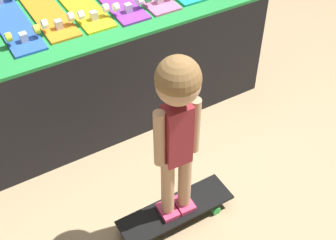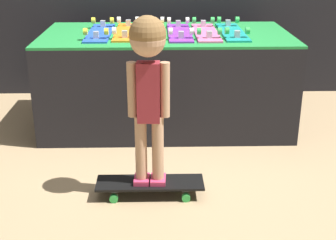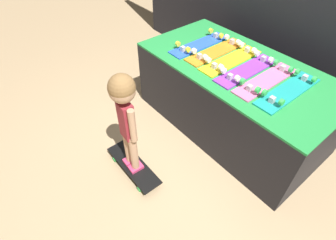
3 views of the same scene
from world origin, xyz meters
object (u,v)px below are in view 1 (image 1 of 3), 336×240
object	(u,v)px
skateboard_on_floor	(176,211)
skateboard_blue_on_rack	(11,21)
skateboard_yellow_on_rack	(78,1)
child	(178,114)
skateboard_orange_on_rack	(45,9)

from	to	relation	value
skateboard_on_floor	skateboard_blue_on_rack	bearing A→B (deg)	108.74
skateboard_yellow_on_rack	child	distance (m)	1.20
skateboard_on_floor	skateboard_yellow_on_rack	bearing A→B (deg)	89.06
skateboard_orange_on_rack	child	bearing A→B (deg)	-81.05
skateboard_blue_on_rack	skateboard_on_floor	size ratio (longest dim) A/B	1.10
child	skateboard_orange_on_rack	bearing A→B (deg)	101.75
child	skateboard_blue_on_rack	bearing A→B (deg)	111.54
skateboard_blue_on_rack	skateboard_orange_on_rack	xyz separation A→B (m)	(0.21, 0.03, 0.00)
skateboard_orange_on_rack	skateboard_on_floor	xyz separation A→B (m)	(0.19, -1.22, -0.71)
skateboard_blue_on_rack	skateboard_on_floor	bearing A→B (deg)	-71.26
skateboard_blue_on_rack	child	xyz separation A→B (m)	(0.40, -1.19, 0.01)
skateboard_blue_on_rack	skateboard_on_floor	xyz separation A→B (m)	(0.40, -1.19, -0.71)
skateboard_orange_on_rack	skateboard_on_floor	world-z (taller)	skateboard_orange_on_rack
skateboard_blue_on_rack	skateboard_orange_on_rack	size ratio (longest dim) A/B	1.00
skateboard_yellow_on_rack	child	size ratio (longest dim) A/B	0.72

